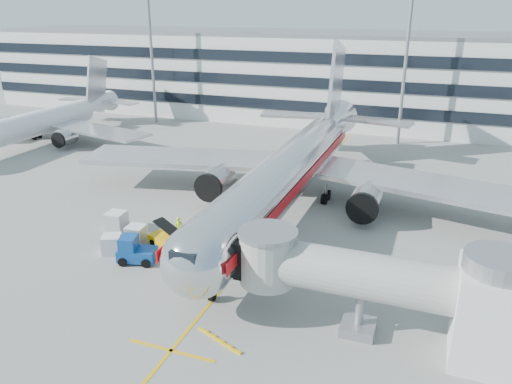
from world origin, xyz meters
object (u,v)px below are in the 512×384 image
(main_jet, at_px, (292,167))
(ramp_worker, at_px, (179,228))
(cargo_container_left, at_px, (112,244))
(cargo_container_right, at_px, (117,221))
(cargo_container_front, at_px, (136,235))
(belt_loader, at_px, (172,241))
(baggage_tug, at_px, (135,251))

(main_jet, relative_size, ramp_worker, 25.39)
(cargo_container_left, distance_m, cargo_container_right, 4.86)
(cargo_container_left, distance_m, cargo_container_front, 2.51)
(main_jet, distance_m, belt_loader, 15.48)
(belt_loader, xyz_separation_m, baggage_tug, (-1.65, -3.29, 0.33))
(belt_loader, height_order, baggage_tug, belt_loader)
(baggage_tug, relative_size, cargo_container_right, 1.89)
(baggage_tug, height_order, cargo_container_left, baggage_tug)
(cargo_container_front, relative_size, ramp_worker, 0.85)
(cargo_container_right, distance_m, cargo_container_front, 3.86)
(cargo_container_front, bearing_deg, cargo_container_left, -111.15)
(belt_loader, relative_size, ramp_worker, 2.50)
(cargo_container_left, relative_size, cargo_container_front, 1.20)
(belt_loader, bearing_deg, ramp_worker, 102.91)
(belt_loader, height_order, cargo_container_left, belt_loader)
(ramp_worker, bearing_deg, cargo_container_left, -154.32)
(belt_loader, relative_size, cargo_container_front, 2.95)
(main_jet, bearing_deg, baggage_tug, -116.99)
(baggage_tug, bearing_deg, cargo_container_left, 166.20)
(belt_loader, bearing_deg, cargo_container_front, -175.54)
(main_jet, bearing_deg, ramp_worker, -122.98)
(belt_loader, distance_m, cargo_container_right, 7.06)
(cargo_container_front, height_order, ramp_worker, ramp_worker)
(cargo_container_right, height_order, ramp_worker, ramp_worker)
(belt_loader, distance_m, baggage_tug, 3.69)
(baggage_tug, relative_size, ramp_worker, 1.69)
(main_jet, bearing_deg, cargo_container_left, -125.06)
(belt_loader, relative_size, cargo_container_left, 2.46)
(main_jet, relative_size, belt_loader, 10.14)
(cargo_container_left, bearing_deg, cargo_container_front, 68.85)
(cargo_container_front, bearing_deg, main_jet, 52.93)
(cargo_container_right, bearing_deg, cargo_container_front, -28.35)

